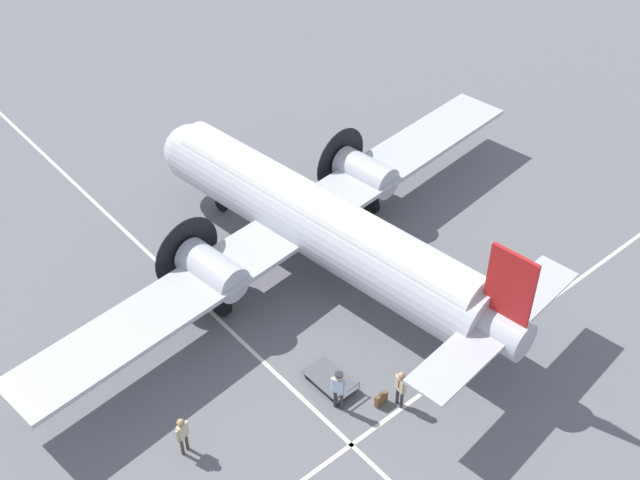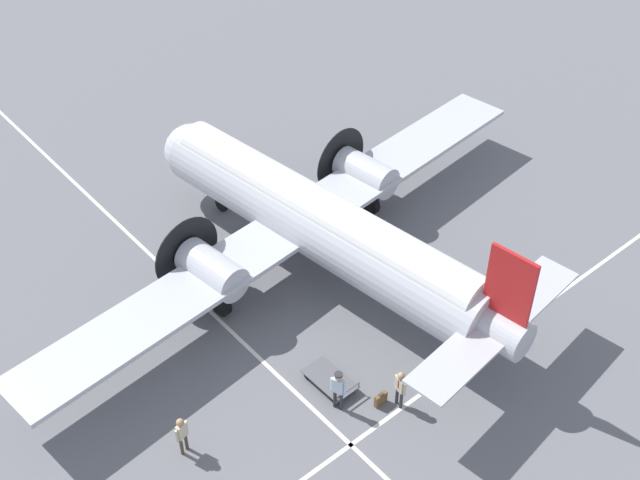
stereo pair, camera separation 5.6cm
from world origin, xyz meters
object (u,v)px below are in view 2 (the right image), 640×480
object	(u,v)px
airliner_main	(312,219)
baggage_cart	(330,380)
ramp_agent	(400,386)
passenger_boarding	(338,387)
suitcase_near_door	(381,399)
crew_foreground	(182,432)

from	to	relation	value
airliner_main	baggage_cart	size ratio (longest dim) A/B	13.20
ramp_agent	baggage_cart	bearing A→B (deg)	35.05
passenger_boarding	suitcase_near_door	size ratio (longest dim) A/B	3.24
crew_foreground	passenger_boarding	world-z (taller)	passenger_boarding
crew_foreground	ramp_agent	xyz separation A→B (m)	(-6.80, 3.23, 0.01)
ramp_agent	crew_foreground	bearing A→B (deg)	70.98
baggage_cart	airliner_main	bearing A→B (deg)	-35.33
passenger_boarding	ramp_agent	size ratio (longest dim) A/B	1.05
ramp_agent	baggage_cart	distance (m)	2.68
ramp_agent	suitcase_near_door	xyz separation A→B (m)	(0.45, -0.45, -0.77)
ramp_agent	suitcase_near_door	distance (m)	1.00
airliner_main	crew_foreground	bearing A→B (deg)	109.14
passenger_boarding	ramp_agent	xyz separation A→B (m)	(-1.70, 1.31, -0.08)
passenger_boarding	suitcase_near_door	world-z (taller)	passenger_boarding
baggage_cart	ramp_agent	bearing A→B (deg)	-152.44
airliner_main	baggage_cart	distance (m)	6.87
crew_foreground	passenger_boarding	xyz separation A→B (m)	(-5.10, 1.92, 0.09)
crew_foreground	passenger_boarding	bearing A→B (deg)	-36.14
crew_foreground	ramp_agent	distance (m)	7.53
passenger_boarding	ramp_agent	bearing A→B (deg)	-150.61
ramp_agent	airliner_main	bearing A→B (deg)	-11.16
ramp_agent	passenger_boarding	bearing A→B (deg)	58.81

